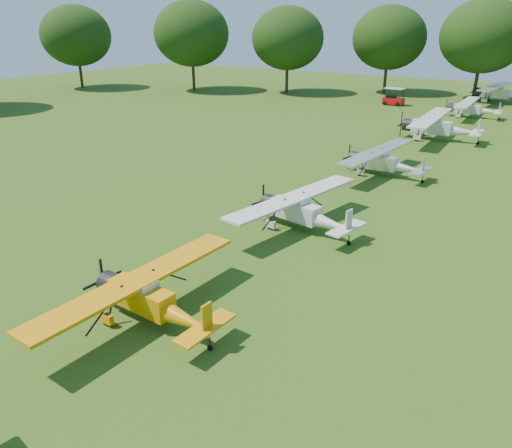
{
  "coord_description": "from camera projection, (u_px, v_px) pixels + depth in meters",
  "views": [
    {
      "loc": [
        11.79,
        -17.56,
        10.23
      ],
      "look_at": [
        -0.12,
        0.25,
        1.4
      ],
      "focal_mm": 35.0,
      "sensor_mm": 36.0,
      "label": 1
    }
  ],
  "objects": [
    {
      "name": "ground",
      "position": [
        255.0,
        254.0,
        23.45
      ],
      "size": [
        160.0,
        160.0,
        0.0
      ],
      "primitive_type": "plane",
      "color": "#244812",
      "rests_on": "ground"
    },
    {
      "name": "tree_belt",
      "position": [
        336.0,
        82.0,
        18.68
      ],
      "size": [
        137.36,
        130.27,
        14.52
      ],
      "color": "black",
      "rests_on": "ground"
    },
    {
      "name": "aircraft_2",
      "position": [
        149.0,
        297.0,
        17.76
      ],
      "size": [
        5.73,
        9.11,
        1.8
      ],
      "rotation": [
        0.0,
        0.0,
        -0.04
      ],
      "color": "orange",
      "rests_on": "ground"
    },
    {
      "name": "aircraft_3",
      "position": [
        302.0,
        210.0,
        25.76
      ],
      "size": [
        5.99,
        9.49,
        1.86
      ],
      "rotation": [
        0.0,
        0.0,
        -0.16
      ],
      "color": "silver",
      "rests_on": "ground"
    },
    {
      "name": "aircraft_4",
      "position": [
        384.0,
        160.0,
        34.79
      ],
      "size": [
        5.89,
        9.39,
        1.85
      ],
      "rotation": [
        0.0,
        0.0,
        -0.08
      ],
      "color": "silver",
      "rests_on": "ground"
    },
    {
      "name": "aircraft_5",
      "position": [
        438.0,
        126.0,
        44.95
      ],
      "size": [
        7.23,
        11.51,
        2.27
      ],
      "rotation": [
        0.0,
        0.0,
        0.06
      ],
      "color": "silver",
      "rests_on": "ground"
    },
    {
      "name": "aircraft_6",
      "position": [
        472.0,
        108.0,
        55.39
      ],
      "size": [
        5.93,
        9.44,
        1.86
      ],
      "rotation": [
        0.0,
        0.0,
        0.05
      ],
      "color": "silver",
      "rests_on": "ground"
    },
    {
      "name": "aircraft_7",
      "position": [
        500.0,
        92.0,
        65.01
      ],
      "size": [
        7.54,
        12.02,
        2.36
      ],
      "rotation": [
        0.0,
        0.0,
        -0.07
      ],
      "color": "silver",
      "rests_on": "ground"
    },
    {
      "name": "golf_cart",
      "position": [
        393.0,
        99.0,
        63.69
      ],
      "size": [
        2.56,
        1.66,
        2.12
      ],
      "rotation": [
        0.0,
        0.0,
        -0.04
      ],
      "color": "#AC0F0C",
      "rests_on": "ground"
    }
  ]
}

